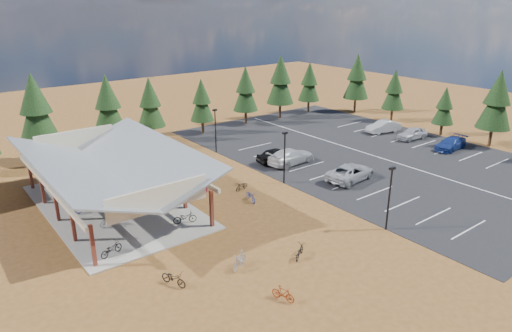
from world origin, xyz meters
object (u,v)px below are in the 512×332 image
Objects in this scene: bike_7 at (107,179)px; car_8 at (412,133)px; bike_pavilion at (110,164)px; car_4 at (277,155)px; lamp_post_1 at (284,154)px; bike_15 at (206,189)px; bike_13 at (240,260)px; bike_0 at (111,249)px; lamp_post_2 at (215,128)px; bike_6 at (129,189)px; bike_5 at (141,201)px; bike_14 at (251,196)px; lamp_post_0 at (390,194)px; trash_bin_0 at (196,194)px; bike_16 at (242,186)px; bike_1 at (110,220)px; car_3 at (291,156)px; bike_4 at (185,217)px; car_9 at (383,127)px; bike_2 at (86,206)px; car_2 at (351,172)px; bike_3 at (61,178)px; bike_11 at (283,293)px; bike_12 at (299,251)px.

car_8 is at bearing -106.43° from bike_7.
car_4 is at bearing 0.14° from bike_pavilion.
lamp_post_1 is 8.11m from bike_15.
bike_0 is at bearing -164.00° from bike_13.
lamp_post_2 reaches higher than bike_6.
bike_0 is 0.96× the size of bike_13.
bike_5 reaches higher than bike_14.
lamp_post_0 is at bearing -48.58° from bike_pavilion.
bike_7 is (-0.78, 3.26, 0.15)m from bike_6.
lamp_post_1 is at bearing -115.82° from bike_5.
bike_pavilion is at bearing 162.72° from bike_7.
trash_bin_0 is 9.46m from bike_7.
bike_16 is (3.08, -1.29, -0.05)m from bike_15.
bike_0 is at bearing 157.74° from bike_7.
car_3 is at bearing -84.27° from bike_1.
car_8 reaches higher than bike_4.
car_9 is (18.92, 0.39, 0.01)m from car_4.
bike_13 reaches higher than bike_2.
bike_16 is 0.27× the size of car_2.
car_8 is (22.65, 1.20, -2.19)m from lamp_post_1.
bike_3 is 1.17× the size of bike_16.
lamp_post_0 reaches higher than car_2.
bike_16 is at bearing 44.75° from bike_11.
car_9 is at bearing 84.50° from bike_16.
car_8 is at bearing -81.60° from car_2.
car_2 reaches higher than bike_14.
bike_0 reaches higher than trash_bin_0.
bike_1 is (1.54, 4.24, 0.03)m from bike_0.
bike_12 is 0.31× the size of car_3.
bike_3 is 17.39m from bike_16.
trash_bin_0 is at bearing 149.97° from bike_14.
bike_12 is at bearing -137.95° from bike_4.
bike_7 is 19.04m from car_3.
car_2 is 18.82m from car_9.
car_2 reaches higher than trash_bin_0.
bike_16 is (14.01, 3.91, -0.16)m from bike_0.
car_9 reaches higher than bike_6.
bike_pavilion is 10.50× the size of bike_7.
car_9 is at bearing 6.16° from trash_bin_0.
lamp_post_2 is 2.80× the size of bike_3.
lamp_post_2 is at bearing 49.16° from trash_bin_0.
trash_bin_0 is 4.92m from bike_14.
lamp_post_0 is 3.29× the size of bike_6.
trash_bin_0 is 0.49× the size of bike_7.
bike_14 reaches higher than bike_12.
lamp_post_1 is 15.44m from bike_13.
bike_pavilion is 10.16× the size of bike_2.
bike_7 reaches higher than bike_11.
bike_7 is at bearing 48.43° from car_2.
car_9 is (-0.35, 4.24, 0.04)m from car_8.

